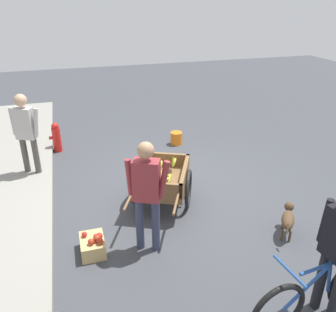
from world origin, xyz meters
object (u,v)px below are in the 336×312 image
object	(u,v)px
fruit_cart	(162,181)
fire_hydrant	(56,137)
bystander_person	(26,129)
dog	(288,218)
mixed_fruit_crate	(93,245)
plastic_bucket	(176,138)
bicycle	(317,294)
vendor_person	(147,188)

from	to	relation	value
fruit_cart	fire_hydrant	world-z (taller)	fruit_cart
bystander_person	dog	bearing A→B (deg)	-128.68
fire_hydrant	mixed_fruit_crate	distance (m)	3.68
fruit_cart	mixed_fruit_crate	size ratio (longest dim) A/B	4.13
mixed_fruit_crate	plastic_bucket	bearing A→B (deg)	-34.50
bicycle	dog	distance (m)	1.48
fruit_cart	fire_hydrant	bearing A→B (deg)	31.08
mixed_fruit_crate	bystander_person	size ratio (longest dim) A/B	0.27
fruit_cart	mixed_fruit_crate	xyz separation A→B (m)	(-0.92, 1.23, -0.31)
plastic_bucket	bicycle	bearing A→B (deg)	179.09
fire_hydrant	fruit_cart	bearing A→B (deg)	-148.92
vendor_person	bicycle	distance (m)	2.26
fruit_cart	mixed_fruit_crate	distance (m)	1.57
dog	fire_hydrant	xyz separation A→B (m)	(4.05, 3.17, 0.06)
mixed_fruit_crate	dog	bearing A→B (deg)	-98.24
mixed_fruit_crate	fruit_cart	bearing A→B (deg)	-53.37
vendor_person	plastic_bucket	xyz separation A→B (m)	(3.40, -1.51, -0.81)
plastic_bucket	bystander_person	size ratio (longest dim) A/B	0.18
dog	mixed_fruit_crate	world-z (taller)	dog
plastic_bucket	bystander_person	bearing A→B (deg)	103.82
dog	fire_hydrant	distance (m)	5.15
fire_hydrant	bystander_person	distance (m)	1.40
plastic_bucket	mixed_fruit_crate	distance (m)	3.98
fruit_cart	vendor_person	bearing A→B (deg)	154.68
fire_hydrant	plastic_bucket	size ratio (longest dim) A/B	2.32
fruit_cart	bicycle	distance (m)	2.84
bicycle	fire_hydrant	distance (m)	6.00
vendor_person	bystander_person	distance (m)	3.09
dog	plastic_bucket	xyz separation A→B (m)	(3.68, 0.50, -0.13)
fire_hydrant	bicycle	bearing A→B (deg)	-154.46
fire_hydrant	plastic_bucket	xyz separation A→B (m)	(-0.38, -2.67, -0.19)
dog	plastic_bucket	bearing A→B (deg)	7.81
dog	bystander_person	distance (m)	4.71
vendor_person	dog	distance (m)	2.15
plastic_bucket	bystander_person	xyz separation A→B (m)	(-0.77, 3.13, 0.84)
bicycle	dog	xyz separation A→B (m)	(1.36, -0.58, -0.08)
mixed_fruit_crate	bystander_person	world-z (taller)	bystander_person
fire_hydrant	mixed_fruit_crate	size ratio (longest dim) A/B	1.52
bicycle	dog	bearing A→B (deg)	-23.25
bicycle	fire_hydrant	size ratio (longest dim) A/B	2.47
vendor_person	dog	size ratio (longest dim) A/B	2.82
dog	bystander_person	size ratio (longest dim) A/B	0.35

